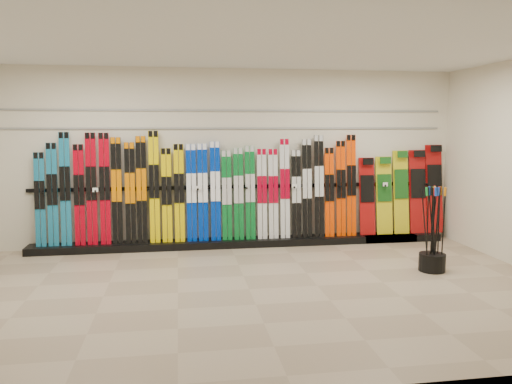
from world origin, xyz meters
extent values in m
plane|color=gray|center=(0.00, 0.00, 0.00)|extent=(8.00, 8.00, 0.00)
plane|color=beige|center=(0.00, 2.50, 1.50)|extent=(8.00, 0.00, 8.00)
plane|color=silver|center=(0.00, 0.00, 3.00)|extent=(8.00, 8.00, 0.00)
cube|color=black|center=(0.22, 2.28, 0.06)|extent=(8.00, 0.40, 0.12)
cube|color=#166A90|center=(-3.05, 2.30, 0.87)|extent=(0.17, 0.16, 1.51)
cube|color=#166A90|center=(-2.86, 2.31, 0.95)|extent=(0.17, 0.17, 1.66)
cube|color=#166A90|center=(-2.66, 2.32, 1.03)|extent=(0.17, 0.19, 1.83)
cube|color=#AF0012|center=(-2.44, 2.31, 0.93)|extent=(0.17, 0.17, 1.63)
cube|color=#AF0012|center=(-2.25, 2.31, 1.03)|extent=(0.17, 0.19, 1.82)
cube|color=#AF0012|center=(-2.04, 2.31, 1.03)|extent=(0.17, 0.18, 1.81)
cube|color=black|center=(-1.86, 2.31, 0.99)|extent=(0.17, 0.18, 1.74)
cube|color=black|center=(-1.64, 2.31, 0.95)|extent=(0.17, 0.17, 1.66)
cube|color=black|center=(-1.46, 2.31, 1.00)|extent=(0.17, 0.18, 1.76)
cube|color=#EBCB00|center=(-1.25, 2.32, 1.04)|extent=(0.17, 0.19, 1.84)
cube|color=#EBCB00|center=(-1.05, 2.30, 0.90)|extent=(0.17, 0.16, 1.56)
cube|color=#EBCB00|center=(-0.85, 2.31, 0.93)|extent=(0.17, 0.17, 1.62)
cube|color=#002AAF|center=(-0.64, 2.31, 0.93)|extent=(0.17, 0.17, 1.62)
cube|color=#002AAF|center=(-0.46, 2.31, 0.93)|extent=(0.17, 0.17, 1.63)
cube|color=#002AAF|center=(-0.24, 2.31, 0.95)|extent=(0.17, 0.17, 1.66)
cube|color=#086624|center=(-0.05, 2.30, 0.87)|extent=(0.17, 0.16, 1.51)
cube|color=#086624|center=(0.15, 2.30, 0.90)|extent=(0.17, 0.16, 1.55)
cube|color=#086624|center=(0.35, 2.30, 0.91)|extent=(0.17, 0.16, 1.59)
cube|color=silver|center=(0.55, 2.30, 0.89)|extent=(0.17, 0.16, 1.54)
cube|color=silver|center=(0.75, 2.30, 0.88)|extent=(0.17, 0.16, 1.53)
cube|color=silver|center=(0.95, 2.31, 0.97)|extent=(0.17, 0.17, 1.70)
cube|color=black|center=(1.15, 2.30, 0.87)|extent=(0.17, 0.16, 1.51)
cube|color=black|center=(1.34, 2.31, 0.97)|extent=(0.17, 0.17, 1.69)
cube|color=black|center=(1.56, 2.31, 1.00)|extent=(0.17, 0.18, 1.76)
cube|color=#F13C00|center=(1.74, 2.30, 0.89)|extent=(0.17, 0.16, 1.55)
cube|color=#F13C00|center=(1.95, 2.31, 0.95)|extent=(0.17, 0.17, 1.66)
cube|color=#F13C00|center=(2.14, 2.31, 1.00)|extent=(0.17, 0.18, 1.77)
cube|color=#990C0C|center=(2.45, 2.35, 0.80)|extent=(0.28, 0.21, 1.36)
cube|color=gold|center=(2.77, 2.35, 0.81)|extent=(0.29, 0.22, 1.38)
cube|color=gold|center=(3.09, 2.35, 0.86)|extent=(0.28, 0.23, 1.48)
cube|color=#990C0C|center=(3.41, 2.35, 0.86)|extent=(0.31, 0.23, 1.49)
cube|color=#990C0C|center=(3.73, 2.36, 0.91)|extent=(0.31, 0.24, 1.58)
cylinder|color=black|center=(2.68, 0.39, 0.12)|extent=(0.37, 0.37, 0.25)
cylinder|color=black|center=(2.74, 0.42, 0.61)|extent=(0.05, 0.04, 1.18)
cylinder|color=black|center=(2.79, 0.34, 0.61)|extent=(0.04, 0.05, 1.18)
cylinder|color=black|center=(2.71, 0.37, 0.61)|extent=(0.11, 0.11, 1.18)
cylinder|color=black|center=(2.54, 0.38, 0.61)|extent=(0.10, 0.16, 1.17)
cylinder|color=black|center=(2.73, 0.51, 0.61)|extent=(0.13, 0.12, 1.17)
cylinder|color=black|center=(2.77, 0.43, 0.61)|extent=(0.05, 0.11, 1.18)
cylinder|color=black|center=(2.60, 0.43, 0.61)|extent=(0.07, 0.07, 1.18)
cylinder|color=black|center=(2.70, 0.45, 0.61)|extent=(0.04, 0.06, 1.18)
cylinder|color=black|center=(2.66, 0.37, 0.61)|extent=(0.07, 0.04, 1.18)
cylinder|color=black|center=(2.66, 0.40, 0.61)|extent=(0.13, 0.10, 1.17)
cylinder|color=black|center=(2.66, 0.36, 0.61)|extent=(0.09, 0.07, 1.18)
cylinder|color=black|center=(2.65, 0.41, 0.61)|extent=(0.02, 0.05, 1.18)
cube|color=gray|center=(0.00, 2.48, 2.00)|extent=(7.60, 0.02, 0.03)
cube|color=gray|center=(0.00, 2.48, 2.30)|extent=(7.60, 0.02, 0.03)
camera|label=1|loc=(-0.85, -6.01, 2.05)|focal=35.00mm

